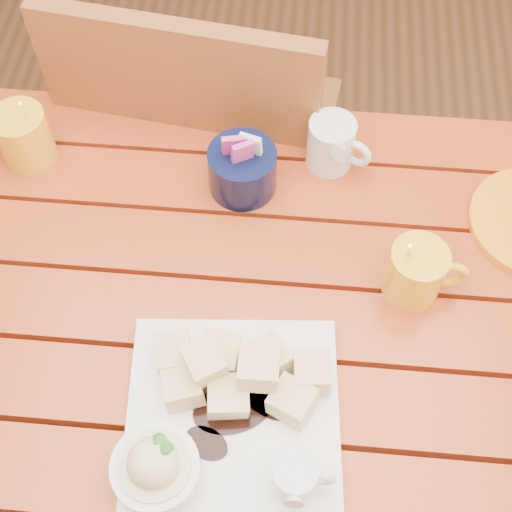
# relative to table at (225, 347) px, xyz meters

# --- Properties ---
(ground) EXTENTS (5.00, 5.00, 0.00)m
(ground) POSITION_rel_table_xyz_m (0.00, -0.00, -0.64)
(ground) COLOR #502E17
(ground) RESTS_ON ground
(table) EXTENTS (1.20, 0.79, 0.75)m
(table) POSITION_rel_table_xyz_m (0.00, 0.00, 0.00)
(table) COLOR #9F2E14
(table) RESTS_ON ground
(dessert_plate) EXTENTS (0.29, 0.29, 0.11)m
(dessert_plate) POSITION_rel_table_xyz_m (0.01, -0.16, 0.14)
(dessert_plate) COLOR white
(dessert_plate) RESTS_ON table
(coffee_mug_left) EXTENTS (0.12, 0.08, 0.14)m
(coffee_mug_left) POSITION_rel_table_xyz_m (-0.34, 0.26, 0.16)
(coffee_mug_left) COLOR yellow
(coffee_mug_left) RESTS_ON table
(coffee_mug_right) EXTENTS (0.11, 0.08, 0.13)m
(coffee_mug_right) POSITION_rel_table_xyz_m (0.26, 0.07, 0.15)
(coffee_mug_right) COLOR yellow
(coffee_mug_right) RESTS_ON table
(cream_pitcher) EXTENTS (0.10, 0.09, 0.09)m
(cream_pitcher) POSITION_rel_table_xyz_m (0.14, 0.28, 0.15)
(cream_pitcher) COLOR white
(cream_pitcher) RESTS_ON table
(sugar_caddy) EXTENTS (0.10, 0.10, 0.11)m
(sugar_caddy) POSITION_rel_table_xyz_m (0.01, 0.23, 0.15)
(sugar_caddy) COLOR black
(sugar_caddy) RESTS_ON table
(chair_far) EXTENTS (0.50, 0.50, 0.95)m
(chair_far) POSITION_rel_table_xyz_m (-0.09, 0.47, -0.11)
(chair_far) COLOR brown
(chair_far) RESTS_ON ground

